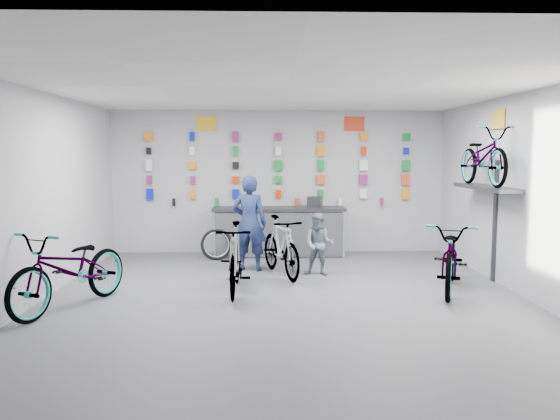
{
  "coord_description": "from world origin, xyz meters",
  "views": [
    {
      "loc": [
        -0.3,
        -7.55,
        2.11
      ],
      "look_at": [
        -0.04,
        1.4,
        1.17
      ],
      "focal_mm": 35.0,
      "sensor_mm": 36.0,
      "label": 1
    }
  ],
  "objects_px": {
    "bike_left": "(71,269)",
    "customer": "(319,244)",
    "bike_right": "(452,256)",
    "clerk": "(249,223)",
    "counter": "(279,232)",
    "bike_center": "(235,258)",
    "bike_service": "(281,246)"
  },
  "relations": [
    {
      "from": "bike_left",
      "to": "bike_right",
      "type": "bearing_deg",
      "value": 33.01
    },
    {
      "from": "bike_center",
      "to": "bike_right",
      "type": "bearing_deg",
      "value": 0.92
    },
    {
      "from": "bike_service",
      "to": "customer",
      "type": "height_order",
      "value": "customer"
    },
    {
      "from": "counter",
      "to": "bike_center",
      "type": "xyz_separation_m",
      "value": [
        -0.74,
        -2.97,
        0.04
      ]
    },
    {
      "from": "bike_service",
      "to": "clerk",
      "type": "relative_size",
      "value": 1.0
    },
    {
      "from": "clerk",
      "to": "counter",
      "type": "bearing_deg",
      "value": -101.37
    },
    {
      "from": "bike_right",
      "to": "clerk",
      "type": "relative_size",
      "value": 1.2
    },
    {
      "from": "bike_left",
      "to": "customer",
      "type": "bearing_deg",
      "value": 53.25
    },
    {
      "from": "bike_left",
      "to": "clerk",
      "type": "relative_size",
      "value": 1.22
    },
    {
      "from": "bike_left",
      "to": "bike_right",
      "type": "height_order",
      "value": "bike_left"
    },
    {
      "from": "bike_left",
      "to": "bike_center",
      "type": "bearing_deg",
      "value": 44.73
    },
    {
      "from": "bike_left",
      "to": "bike_service",
      "type": "distance_m",
      "value": 3.47
    },
    {
      "from": "bike_service",
      "to": "customer",
      "type": "relative_size",
      "value": 1.58
    },
    {
      "from": "bike_center",
      "to": "bike_left",
      "type": "bearing_deg",
      "value": -159.2
    },
    {
      "from": "bike_service",
      "to": "customer",
      "type": "distance_m",
      "value": 0.66
    },
    {
      "from": "bike_center",
      "to": "customer",
      "type": "bearing_deg",
      "value": 40.31
    },
    {
      "from": "bike_center",
      "to": "customer",
      "type": "xyz_separation_m",
      "value": [
        1.38,
        1.15,
        0.01
      ]
    },
    {
      "from": "counter",
      "to": "clerk",
      "type": "height_order",
      "value": "clerk"
    },
    {
      "from": "counter",
      "to": "bike_right",
      "type": "xyz_separation_m",
      "value": [
        2.57,
        -2.96,
        0.06
      ]
    },
    {
      "from": "bike_center",
      "to": "bike_right",
      "type": "relative_size",
      "value": 0.85
    },
    {
      "from": "customer",
      "to": "bike_left",
      "type": "bearing_deg",
      "value": -136.06
    },
    {
      "from": "counter",
      "to": "bike_center",
      "type": "bearing_deg",
      "value": -104.03
    },
    {
      "from": "clerk",
      "to": "bike_left",
      "type": "bearing_deg",
      "value": 56.23
    },
    {
      "from": "bike_right",
      "to": "customer",
      "type": "height_order",
      "value": "bike_right"
    },
    {
      "from": "counter",
      "to": "bike_right",
      "type": "relative_size",
      "value": 1.3
    },
    {
      "from": "bike_right",
      "to": "bike_service",
      "type": "bearing_deg",
      "value": 177.94
    },
    {
      "from": "bike_right",
      "to": "customer",
      "type": "relative_size",
      "value": 1.91
    },
    {
      "from": "bike_left",
      "to": "customer",
      "type": "xyz_separation_m",
      "value": [
        3.55,
        1.94,
        -0.01
      ]
    },
    {
      "from": "counter",
      "to": "bike_left",
      "type": "distance_m",
      "value": 4.76
    },
    {
      "from": "clerk",
      "to": "customer",
      "type": "xyz_separation_m",
      "value": [
        1.21,
        -0.44,
        -0.32
      ]
    },
    {
      "from": "customer",
      "to": "bike_center",
      "type": "bearing_deg",
      "value": -125.07
    },
    {
      "from": "clerk",
      "to": "customer",
      "type": "bearing_deg",
      "value": 170.92
    }
  ]
}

